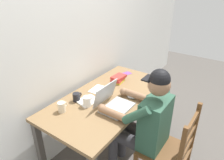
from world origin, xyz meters
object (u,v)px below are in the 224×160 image
(desk, at_px, (110,103))
(coffee_mug_dark, at_px, (77,97))
(wooden_chair, at_px, (170,152))
(landscape_photo_print, at_px, (126,73))
(laptop, at_px, (113,102))
(computer_mouse, at_px, (131,97))
(coffee_mug_spare, at_px, (87,101))
(book_stack_main, at_px, (118,79))
(seated_person, at_px, (144,121))
(coffee_mug_white, at_px, (62,107))

(desk, bearing_deg, coffee_mug_dark, 140.35)
(wooden_chair, height_order, landscape_photo_print, wooden_chair)
(laptop, height_order, computer_mouse, laptop)
(computer_mouse, bearing_deg, desk, 114.17)
(coffee_mug_spare, bearing_deg, coffee_mug_dark, 86.64)
(desk, xyz_separation_m, book_stack_main, (0.34, 0.12, 0.13))
(wooden_chair, bearing_deg, seated_person, 90.00)
(computer_mouse, bearing_deg, coffee_mug_white, 144.22)
(wooden_chair, bearing_deg, book_stack_main, 63.14)
(wooden_chair, distance_m, computer_mouse, 0.65)
(coffee_mug_white, height_order, landscape_photo_print, coffee_mug_white)
(coffee_mug_spare, bearing_deg, seated_person, -71.21)
(desk, relative_size, coffee_mug_dark, 13.49)
(seated_person, distance_m, laptop, 0.35)
(coffee_mug_spare, height_order, book_stack_main, coffee_mug_spare)
(seated_person, height_order, book_stack_main, seated_person)
(seated_person, relative_size, laptop, 3.75)
(wooden_chair, height_order, coffee_mug_white, wooden_chair)
(laptop, xyz_separation_m, book_stack_main, (0.49, 0.25, -0.01))
(wooden_chair, bearing_deg, coffee_mug_white, 112.27)
(wooden_chair, relative_size, coffee_mug_white, 8.43)
(laptop, bearing_deg, seated_person, -81.46)
(coffee_mug_white, bearing_deg, desk, -23.14)
(wooden_chair, xyz_separation_m, laptop, (-0.05, 0.61, 0.34))
(seated_person, xyz_separation_m, computer_mouse, (0.19, 0.26, 0.08))
(desk, distance_m, computer_mouse, 0.26)
(laptop, xyz_separation_m, coffee_mug_white, (-0.34, 0.35, -0.00))
(laptop, relative_size, book_stack_main, 1.62)
(wooden_chair, xyz_separation_m, book_stack_main, (0.44, 0.86, 0.33))
(wooden_chair, relative_size, laptop, 2.83)
(wooden_chair, bearing_deg, coffee_mug_dark, 100.20)
(coffee_mug_dark, bearing_deg, computer_mouse, -50.00)
(wooden_chair, bearing_deg, coffee_mug_spare, 102.63)
(landscape_photo_print, bearing_deg, coffee_mug_spare, -155.20)
(desk, distance_m, wooden_chair, 0.78)
(seated_person, xyz_separation_m, coffee_mug_spare, (-0.18, 0.54, 0.12))
(wooden_chair, height_order, book_stack_main, wooden_chair)
(coffee_mug_white, bearing_deg, wooden_chair, -67.73)
(coffee_mug_dark, bearing_deg, coffee_mug_spare, -93.36)
(coffee_mug_white, bearing_deg, coffee_mug_spare, -33.15)
(seated_person, distance_m, wooden_chair, 0.36)
(coffee_mug_spare, distance_m, book_stack_main, 0.62)
(wooden_chair, xyz_separation_m, computer_mouse, (0.19, 0.54, 0.31))
(coffee_mug_dark, height_order, landscape_photo_print, coffee_mug_dark)
(laptop, height_order, coffee_mug_spare, laptop)
(computer_mouse, relative_size, landscape_photo_print, 0.77)
(desk, distance_m, laptop, 0.25)
(laptop, xyz_separation_m, coffee_mug_spare, (-0.13, 0.21, -0.00))
(coffee_mug_dark, xyz_separation_m, book_stack_main, (0.61, -0.11, -0.01))
(wooden_chair, relative_size, computer_mouse, 9.33)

